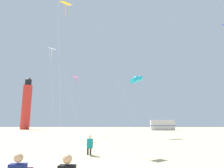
% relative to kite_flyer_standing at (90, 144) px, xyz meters
% --- Properties ---
extents(kite_flyer_standing, '(0.42, 0.55, 1.16)m').
position_rel_kite_flyer_standing_xyz_m(kite_flyer_standing, '(0.00, 0.00, 0.00)').
color(kite_flyer_standing, '#147F84').
rests_on(kite_flyer_standing, ground).
extents(kite_diamond_white, '(1.72, 1.72, 11.50)m').
position_rel_kite_flyer_standing_xyz_m(kite_diamond_white, '(-7.14, 12.07, 10.16)').
color(kite_diamond_white, silver).
rests_on(kite_diamond_white, ground).
extents(kite_diamond_rainbow, '(2.84, 2.05, 9.53)m').
position_rel_kite_flyer_standing_xyz_m(kite_diamond_rainbow, '(-5.83, 19.63, 8.32)').
color(kite_diamond_rainbow, silver).
rests_on(kite_diamond_rainbow, ground).
extents(kite_tube_cyan, '(3.72, 3.90, 8.61)m').
position_rel_kite_flyer_standing_xyz_m(kite_tube_cyan, '(3.80, 15.76, 7.29)').
color(kite_tube_cyan, silver).
rests_on(kite_tube_cyan, ground).
extents(kite_diamond_gold, '(1.22, 1.22, 12.13)m').
position_rel_kite_flyer_standing_xyz_m(kite_diamond_gold, '(-2.90, 3.39, 10.74)').
color(kite_diamond_gold, silver).
rests_on(kite_diamond_gold, ground).
extents(lighthouse_distant, '(2.80, 2.80, 16.80)m').
position_rel_kite_flyer_standing_xyz_m(lighthouse_distant, '(-28.90, 50.14, 7.22)').
color(lighthouse_distant, red).
rests_on(lighthouse_distant, ground).
extents(rv_van_silver, '(6.48, 2.44, 2.80)m').
position_rel_kite_flyer_standing_xyz_m(rv_van_silver, '(12.62, 45.04, 0.78)').
color(rv_van_silver, '#B7BABF').
rests_on(rv_van_silver, ground).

